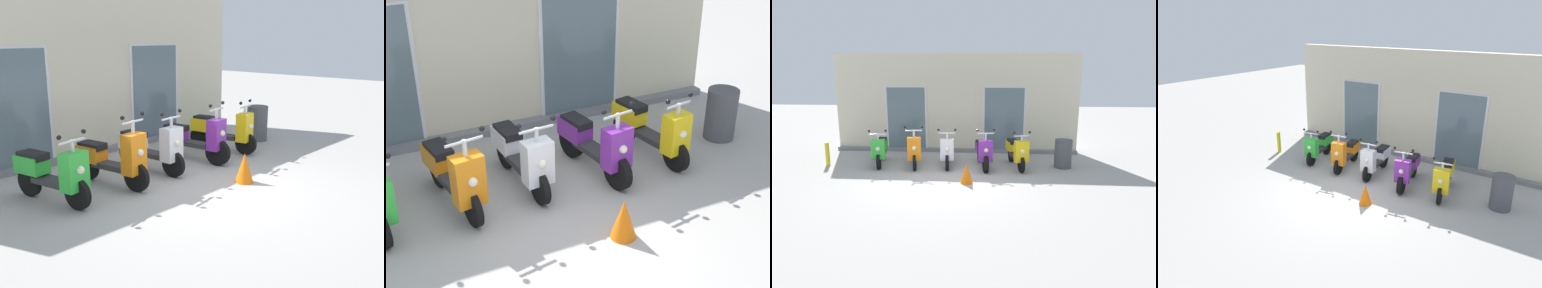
# 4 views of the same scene
# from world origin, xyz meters

# --- Properties ---
(ground_plane) EXTENTS (40.00, 40.00, 0.00)m
(ground_plane) POSITION_xyz_m (0.00, 0.00, 0.00)
(ground_plane) COLOR #A8A39E
(storefront_facade) EXTENTS (8.52, 0.50, 3.41)m
(storefront_facade) POSITION_xyz_m (0.00, 3.35, 1.65)
(storefront_facade) COLOR beige
(storefront_facade) RESTS_ON ground_plane
(scooter_green) EXTENTS (0.64, 1.53, 1.16)m
(scooter_green) POSITION_xyz_m (-2.08, 1.30, 0.48)
(scooter_green) COLOR black
(scooter_green) RESTS_ON ground_plane
(scooter_orange) EXTENTS (0.63, 1.60, 1.29)m
(scooter_orange) POSITION_xyz_m (-0.99, 1.26, 0.49)
(scooter_orange) COLOR black
(scooter_orange) RESTS_ON ground_plane
(scooter_white) EXTENTS (0.54, 1.60, 1.21)m
(scooter_white) POSITION_xyz_m (-0.02, 1.38, 0.48)
(scooter_white) COLOR black
(scooter_white) RESTS_ON ground_plane
(scooter_purple) EXTENTS (0.62, 1.65, 1.24)m
(scooter_purple) POSITION_xyz_m (1.04, 1.27, 0.46)
(scooter_purple) COLOR black
(scooter_purple) RESTS_ON ground_plane
(scooter_yellow) EXTENTS (0.64, 1.61, 1.17)m
(scooter_yellow) POSITION_xyz_m (2.03, 1.33, 0.49)
(scooter_yellow) COLOR black
(scooter_yellow) RESTS_ON ground_plane
(trash_bin) EXTENTS (0.50, 0.50, 0.84)m
(trash_bin) POSITION_xyz_m (3.41, 1.39, 0.42)
(trash_bin) COLOR #4C4C51
(trash_bin) RESTS_ON ground_plane
(traffic_cone) EXTENTS (0.32, 0.32, 0.52)m
(traffic_cone) POSITION_xyz_m (0.66, -0.26, 0.26)
(traffic_cone) COLOR orange
(traffic_cone) RESTS_ON ground_plane
(curb_bollard) EXTENTS (0.12, 0.12, 0.70)m
(curb_bollard) POSITION_xyz_m (-3.66, 1.09, 0.35)
(curb_bollard) COLOR yellow
(curb_bollard) RESTS_ON ground_plane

